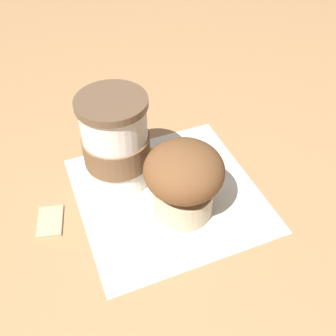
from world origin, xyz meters
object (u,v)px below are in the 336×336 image
muffin (184,179)px  sugar_packet (50,220)px  coffee_cup (116,143)px  banana (150,165)px

muffin → sugar_packet: (-0.17, 0.05, -0.06)m
muffin → coffee_cup: bearing=121.7°
coffee_cup → muffin: coffee_cup is taller
coffee_cup → muffin: bearing=-58.3°
muffin → sugar_packet: size_ratio=2.15×
banana → sugar_packet: bearing=-170.7°
coffee_cup → sugar_packet: coffee_cup is taller
muffin → banana: muffin is taller
coffee_cup → sugar_packet: size_ratio=2.77×
coffee_cup → banana: 0.07m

